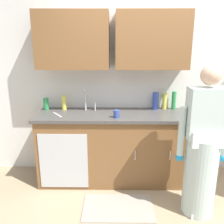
{
  "coord_description": "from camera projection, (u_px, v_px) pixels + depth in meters",
  "views": [
    {
      "loc": [
        -0.52,
        -2.3,
        1.8
      ],
      "look_at": [
        -0.55,
        0.55,
        1.0
      ],
      "focal_mm": 38.62,
      "sensor_mm": 36.0,
      "label": 1
    }
  ],
  "objects": [
    {
      "name": "bottle_cleaner_spray",
      "position": [
        64.0,
        103.0,
        3.27
      ],
      "size": [
        0.06,
        0.06,
        0.2
      ],
      "primitive_type": "cylinder",
      "color": "#D8D14C",
      "rests_on": "countertop"
    },
    {
      "name": "cup_by_sink",
      "position": [
        117.0,
        114.0,
        2.93
      ],
      "size": [
        0.08,
        0.08,
        0.1
      ],
      "primitive_type": "cylinder",
      "color": "#33478C",
      "rests_on": "countertop"
    },
    {
      "name": "floor_mat",
      "position": [
        118.0,
        207.0,
        2.75
      ],
      "size": [
        0.8,
        0.5,
        0.01
      ],
      "primitive_type": "cube",
      "color": "gray",
      "rests_on": "ground"
    },
    {
      "name": "bottle_water_tall",
      "position": [
        155.0,
        101.0,
        3.29
      ],
      "size": [
        0.08,
        0.08,
        0.23
      ],
      "primitive_type": "cylinder",
      "color": "#334CB2",
      "rests_on": "countertop"
    },
    {
      "name": "sink",
      "position": [
        87.0,
        114.0,
        3.14
      ],
      "size": [
        0.5,
        0.36,
        0.35
      ],
      "color": "#B7BABF",
      "rests_on": "counter_cabinet"
    },
    {
      "name": "counter_cabinet",
      "position": [
        112.0,
        148.0,
        3.26
      ],
      "size": [
        1.9,
        0.62,
        0.9
      ],
      "color": "brown",
      "rests_on": "ground"
    },
    {
      "name": "knife_on_counter",
      "position": [
        57.0,
        115.0,
        3.06
      ],
      "size": [
        0.16,
        0.21,
        0.01
      ],
      "primitive_type": "cube",
      "rotation": [
        0.0,
        0.0,
        2.19
      ],
      "color": "silver",
      "rests_on": "countertop"
    },
    {
      "name": "kitchen_wall_with_uppers",
      "position": [
        143.0,
        69.0,
        3.26
      ],
      "size": [
        4.8,
        0.44,
        2.7
      ],
      "color": "silver",
      "rests_on": "ground"
    },
    {
      "name": "bottle_soap",
      "position": [
        174.0,
        100.0,
        3.3
      ],
      "size": [
        0.06,
        0.06,
        0.25
      ],
      "primitive_type": "cylinder",
      "color": "#2D8C4C",
      "rests_on": "countertop"
    },
    {
      "name": "bottle_dish_liquid",
      "position": [
        165.0,
        101.0,
        3.31
      ],
      "size": [
        0.06,
        0.06,
        0.22
      ],
      "primitive_type": "cylinder",
      "color": "#D8D14C",
      "rests_on": "countertop"
    },
    {
      "name": "bottle_water_short",
      "position": [
        46.0,
        104.0,
        3.28
      ],
      "size": [
        0.07,
        0.07,
        0.16
      ],
      "primitive_type": "cylinder",
      "color": "#2D8C4C",
      "rests_on": "countertop"
    },
    {
      "name": "countertop",
      "position": [
        112.0,
        115.0,
        3.13
      ],
      "size": [
        1.96,
        0.66,
        0.04
      ],
      "primitive_type": "cube",
      "color": "#474442",
      "rests_on": "counter_cabinet"
    },
    {
      "name": "person_at_sink",
      "position": [
        202.0,
        154.0,
        2.52
      ],
      "size": [
        0.55,
        0.34,
        1.62
      ],
      "color": "white",
      "rests_on": "ground"
    },
    {
      "name": "ground_plane",
      "position": [
        160.0,
        211.0,
        2.7
      ],
      "size": [
        9.0,
        9.0,
        0.0
      ],
      "primitive_type": "plane",
      "color": "#998466"
    }
  ]
}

